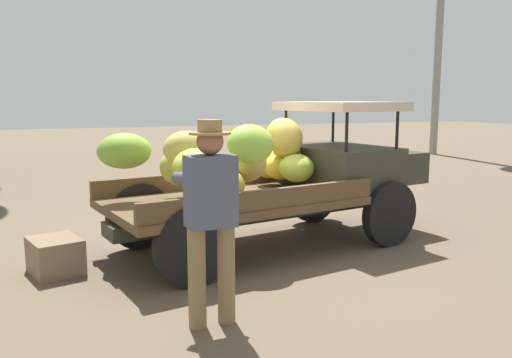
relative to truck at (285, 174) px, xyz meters
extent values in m
plane|color=brown|center=(-0.14, 0.12, -0.94)|extent=(60.00, 60.00, 0.00)
cube|color=#35352B|center=(-0.34, -0.07, -0.46)|extent=(4.01, 1.21, 0.16)
cylinder|color=black|center=(0.93, 1.00, -0.51)|extent=(0.86, 0.30, 0.85)
cylinder|color=black|center=(1.24, -0.57, -0.51)|extent=(0.86, 0.30, 0.85)
cylinder|color=black|center=(-1.82, 0.46, -0.51)|extent=(0.86, 0.30, 0.85)
cylinder|color=black|center=(-1.51, -1.11, -0.51)|extent=(0.86, 0.30, 0.85)
cube|color=brown|center=(-0.78, -0.15, -0.28)|extent=(3.28, 2.27, 0.10)
cube|color=brown|center=(-0.94, 0.63, -0.12)|extent=(2.96, 0.66, 0.22)
cube|color=brown|center=(-0.63, -0.94, -0.12)|extent=(2.96, 0.66, 0.22)
cube|color=#35352B|center=(0.89, 0.18, 0.04)|extent=(1.38, 1.71, 0.55)
cube|color=#35352B|center=(1.77, 0.35, -0.01)|extent=(0.89, 1.18, 0.44)
cylinder|color=black|center=(1.19, 0.90, 0.59)|extent=(0.04, 0.04, 0.55)
cylinder|color=black|center=(1.44, -0.37, 0.59)|extent=(0.04, 0.04, 0.55)
cylinder|color=black|center=(0.33, 0.73, 0.59)|extent=(0.04, 0.04, 0.55)
cylinder|color=black|center=(0.58, -0.54, 0.59)|extent=(0.04, 0.04, 0.55)
cube|color=beige|center=(0.89, 0.18, 0.87)|extent=(1.49, 1.73, 0.12)
ellipsoid|color=#80AC39|center=(-2.03, 0.04, 0.37)|extent=(0.63, 0.51, 0.46)
ellipsoid|color=yellow|center=(0.06, 0.26, 0.06)|extent=(0.61, 0.59, 0.47)
ellipsoid|color=tan|center=(-0.62, -0.30, 0.21)|extent=(0.75, 0.72, 0.60)
ellipsoid|color=#CDB952|center=(-1.46, -0.67, 0.43)|extent=(0.55, 0.47, 0.45)
ellipsoid|color=gold|center=(-1.34, 0.08, 0.18)|extent=(0.63, 0.59, 0.48)
ellipsoid|color=gold|center=(0.03, 0.09, 0.47)|extent=(0.67, 0.71, 0.64)
ellipsoid|color=#B9CA40|center=(-1.40, -0.85, 0.25)|extent=(0.85, 0.85, 0.55)
ellipsoid|color=#94C341|center=(-0.73, -0.69, 0.47)|extent=(0.57, 0.54, 0.56)
ellipsoid|color=gold|center=(-0.99, -0.45, -0.02)|extent=(0.58, 0.62, 0.51)
ellipsoid|color=#B2C845|center=(0.13, -0.07, 0.08)|extent=(0.75, 0.74, 0.45)
ellipsoid|color=gold|center=(0.17, 0.31, 0.24)|extent=(0.62, 0.61, 0.49)
ellipsoid|color=#BBBF47|center=(-1.40, -0.07, 0.15)|extent=(0.70, 0.71, 0.56)
ellipsoid|color=gold|center=(0.01, 0.53, 0.06)|extent=(0.62, 0.67, 0.53)
cylinder|color=olive|center=(-1.72, -2.09, -0.51)|extent=(0.15, 0.15, 0.86)
cylinder|color=olive|center=(-1.46, -2.07, -0.51)|extent=(0.15, 0.15, 0.86)
cube|color=#4D5369|center=(-1.59, -2.08, 0.22)|extent=(0.41, 0.26, 0.59)
cylinder|color=#4D5369|center=(-1.70, -1.99, 0.31)|extent=(0.34, 0.36, 0.10)
cylinder|color=#4D5369|center=(-1.50, -1.97, 0.31)|extent=(0.31, 0.39, 0.10)
sphere|color=#965C42|center=(-1.59, -2.08, 0.62)|extent=(0.22, 0.22, 0.22)
cylinder|color=#9B7A4A|center=(-1.59, -2.08, 0.69)|extent=(0.34, 0.34, 0.02)
cylinder|color=#9B7A4A|center=(-1.59, -2.08, 0.75)|extent=(0.20, 0.20, 0.10)
cube|color=#7F624C|center=(-2.84, -0.19, -0.74)|extent=(0.64, 0.71, 0.39)
cylinder|color=gray|center=(9.47, 8.61, 3.77)|extent=(0.26, 0.26, 9.41)
camera|label=1|loc=(-2.72, -6.12, 0.96)|focal=36.48mm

